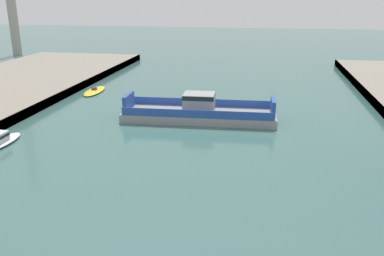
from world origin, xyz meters
TOP-DOWN VIEW (x-y plane):
  - chain_ferry at (-0.76, 39.58)m, footprint 21.20×7.05m
  - moored_boat_near_right at (-21.71, 52.81)m, footprint 3.24×8.24m

SIDE VIEW (x-z plane):
  - moored_boat_near_right at x=-21.71m, z-range -0.24..0.64m
  - chain_ferry at x=-0.76m, z-range -0.74..2.96m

